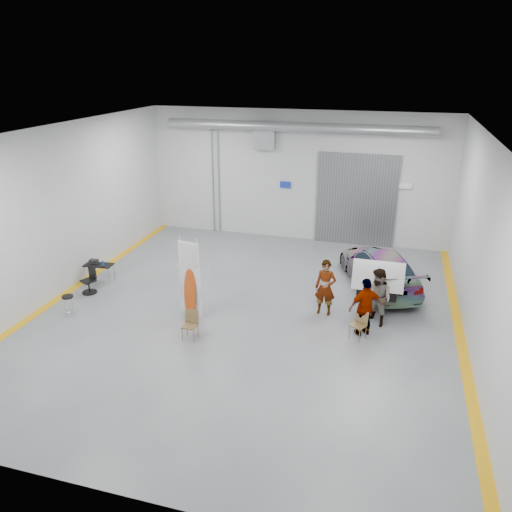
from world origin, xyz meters
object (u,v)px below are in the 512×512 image
(folding_chair_near, at_px, (190,331))
(shop_stool, at_px, (69,306))
(sedan_car, at_px, (379,268))
(person_a, at_px, (325,287))
(person_c, at_px, (365,307))
(folding_chair_far, at_px, (358,330))
(work_table, at_px, (97,264))
(surfboard_display, at_px, (191,286))
(person_b, at_px, (378,297))
(office_chair, at_px, (89,281))

(folding_chair_near, distance_m, shop_stool, 4.46)
(sedan_car, distance_m, folding_chair_near, 7.74)
(person_a, height_order, person_c, person_a)
(folding_chair_far, height_order, work_table, folding_chair_far)
(sedan_car, relative_size, person_a, 2.58)
(surfboard_display, bearing_deg, sedan_car, 46.95)
(folding_chair_far, xyz_separation_m, work_table, (-10.09, 1.63, 0.41))
(shop_stool, bearing_deg, folding_chair_near, -2.93)
(surfboard_display, bearing_deg, shop_stool, -153.25)
(shop_stool, xyz_separation_m, work_table, (-0.69, 2.85, 0.31))
(person_b, relative_size, surfboard_display, 0.68)
(sedan_car, height_order, person_c, person_c)
(person_b, height_order, office_chair, person_b)
(person_a, xyz_separation_m, person_b, (1.73, -0.27, -0.01))
(person_b, distance_m, person_c, 0.83)
(person_a, bearing_deg, folding_chair_far, -43.72)
(folding_chair_far, height_order, shop_stool, folding_chair_far)
(office_chair, bearing_deg, person_b, 25.81)
(surfboard_display, height_order, folding_chair_far, surfboard_display)
(sedan_car, distance_m, person_a, 3.24)
(surfboard_display, xyz_separation_m, folding_chair_near, (0.49, -1.35, -0.86))
(folding_chair_near, bearing_deg, person_c, 17.82)
(person_b, relative_size, office_chair, 1.92)
(sedan_car, relative_size, office_chair, 5.00)
(work_table, distance_m, office_chair, 1.09)
(person_c, distance_m, folding_chair_far, 0.76)
(folding_chair_far, xyz_separation_m, shop_stool, (-9.40, -1.22, 0.10))
(person_b, bearing_deg, office_chair, -137.50)
(sedan_car, xyz_separation_m, person_c, (-0.24, -3.82, 0.23))
(work_table, bearing_deg, surfboard_display, -20.39)
(sedan_car, distance_m, office_chair, 10.80)
(work_table, bearing_deg, office_chair, -74.51)
(work_table, relative_size, office_chair, 1.13)
(folding_chair_far, relative_size, office_chair, 0.90)
(folding_chair_far, bearing_deg, sedan_car, 111.69)
(person_c, bearing_deg, sedan_car, -126.91)
(person_a, relative_size, folding_chair_near, 2.14)
(folding_chair_far, bearing_deg, person_a, 159.73)
(shop_stool, bearing_deg, office_chair, 102.57)
(person_c, height_order, folding_chair_far, person_c)
(surfboard_display, distance_m, shop_stool, 4.19)
(person_a, bearing_deg, shop_stool, -158.80)
(person_c, relative_size, office_chair, 1.90)
(sedan_car, relative_size, person_b, 2.60)
(shop_stool, bearing_deg, person_b, 13.04)
(surfboard_display, xyz_separation_m, work_table, (-4.65, 1.73, -0.46))
(surfboard_display, relative_size, office_chair, 2.83)
(person_c, distance_m, shop_stool, 9.69)
(sedan_car, bearing_deg, folding_chair_near, 24.80)
(person_a, xyz_separation_m, person_c, (1.39, -1.03, -0.02))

